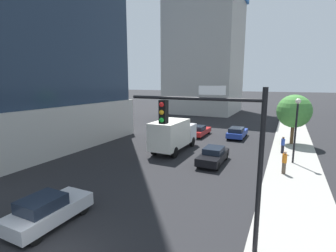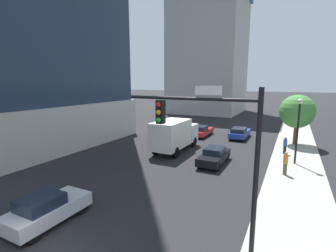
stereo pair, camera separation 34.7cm
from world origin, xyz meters
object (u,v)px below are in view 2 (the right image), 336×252
Objects in this scene: street_tree at (297,112)px; car_black at (214,156)px; street_lamp at (298,121)px; pedestrian_blue_shirt at (285,145)px; car_red at (201,131)px; pedestrian_orange_shirt at (285,163)px; box_truck at (174,134)px; traffic_light_pole at (211,138)px; car_blue at (240,133)px; construction_building at (209,44)px; car_silver at (47,209)px.

car_black is at bearing -121.29° from street_tree.
pedestrian_blue_shirt is at bearing 107.43° from street_lamp.
car_red is at bearing 155.16° from pedestrian_blue_shirt.
pedestrian_orange_shirt is (-0.61, -10.74, -2.77)m from street_tree.
traffic_light_pole is at bearing -58.72° from box_truck.
pedestrian_blue_shirt is at bearing 81.40° from traffic_light_pole.
pedestrian_blue_shirt is at bearing -100.02° from street_tree.
street_lamp is at bearing -53.30° from car_blue.
construction_building reaches higher than pedestrian_blue_shirt.
traffic_light_pole is 22.41m from car_blue.
pedestrian_orange_shirt is (-0.67, -3.21, -2.74)m from street_lamp.
street_tree is at bearing -54.74° from construction_building.
construction_building reaches higher than car_silver.
street_tree reaches higher than car_red.
car_silver is (-7.71, -2.12, -4.01)m from traffic_light_pole.
street_tree is at bearing 36.88° from box_truck.
car_black is 5.29m from box_truck.
traffic_light_pole is 1.21× the size of street_tree.
street_lamp is 13.74m from car_red.
pedestrian_blue_shirt reaches higher than car_silver.
pedestrian_blue_shirt is at bearing 61.02° from car_silver.
box_truck is at bearing 90.00° from car_silver.
street_tree is at bearing 64.50° from car_silver.
car_silver is (0.00, -23.07, 0.07)m from car_red.
construction_building is 32.26m from car_blue.
construction_building is 19.73× the size of pedestrian_orange_shirt.
construction_building is at bearing 98.93° from car_silver.
traffic_light_pole is 1.48× the size of car_black.
car_blue is 2.68× the size of pedestrian_orange_shirt.
car_black is (12.58, -36.83, -14.91)m from construction_building.
pedestrian_blue_shirt is at bearing -24.84° from car_red.
construction_building is 44.01m from pedestrian_orange_shirt.
car_silver is 0.60× the size of box_truck.
traffic_light_pole is 11.83m from car_black.
car_blue is 12.92m from pedestrian_orange_shirt.
construction_building is 52.42m from car_silver.
box_truck is 10.80m from pedestrian_blue_shirt.
box_truck is 4.20× the size of pedestrian_blue_shirt.
pedestrian_orange_shirt is (10.39, -2.48, -0.75)m from box_truck.
street_tree reaches higher than pedestrian_orange_shirt.
pedestrian_orange_shirt is at bearing -87.91° from pedestrian_blue_shirt.
street_lamp is at bearing 23.33° from car_black.
street_tree is 1.16× the size of car_red.
street_lamp is 1.17× the size of car_blue.
car_red is 2.70× the size of pedestrian_orange_shirt.
street_lamp reaches higher than car_red.
traffic_light_pole is 1.61× the size of car_silver.
street_lamp is 19.31m from car_silver.
pedestrian_orange_shirt is at bearing -64.02° from construction_building.
car_silver is at bearing -101.28° from car_blue.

